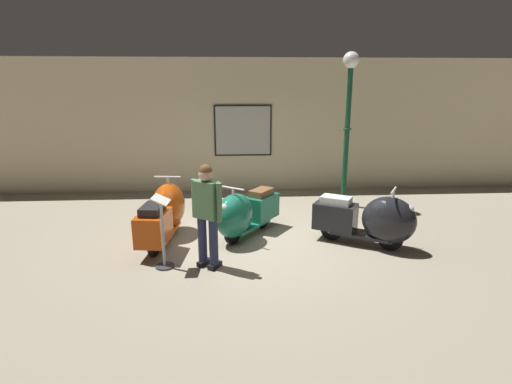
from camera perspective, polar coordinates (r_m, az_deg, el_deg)
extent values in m
plane|color=gray|center=(6.82, -0.53, -7.35)|extent=(60.00, 60.00, 0.00)
cube|color=beige|center=(9.98, -1.69, 9.39)|extent=(18.00, 0.20, 3.22)
cube|color=black|center=(9.87, -1.87, 8.75)|extent=(1.40, 0.03, 1.24)
cube|color=#B2B2AD|center=(9.85, -1.86, 8.74)|extent=(1.32, 0.01, 1.16)
cylinder|color=black|center=(7.41, -12.11, -4.07)|extent=(0.13, 0.43, 0.43)
cylinder|color=silver|center=(7.41, -12.11, -4.07)|extent=(0.12, 0.20, 0.19)
cylinder|color=black|center=(6.50, -14.37, -6.97)|extent=(0.13, 0.43, 0.43)
cylinder|color=silver|center=(6.50, -14.37, -6.97)|extent=(0.12, 0.20, 0.19)
cube|color=#C6470F|center=(6.96, -13.15, -5.59)|extent=(0.50, 1.05, 0.05)
ellipsoid|color=#C6470F|center=(7.27, -12.34, -1.95)|extent=(0.65, 0.95, 0.81)
cube|color=#C6470F|center=(6.46, -14.40, -4.91)|extent=(0.51, 0.77, 0.47)
cube|color=black|center=(6.37, -14.57, -2.39)|extent=(0.35, 0.54, 0.13)
sphere|color=silver|center=(7.49, -11.85, 0.35)|extent=(0.16, 0.16, 0.16)
cylinder|color=silver|center=(7.20, -12.44, 0.95)|extent=(0.05, 0.05, 0.30)
cylinder|color=silver|center=(7.17, -12.51, 2.11)|extent=(0.47, 0.09, 0.03)
cylinder|color=black|center=(6.77, -3.29, -5.76)|extent=(0.30, 0.36, 0.39)
cylinder|color=silver|center=(6.77, -3.29, -5.76)|extent=(0.18, 0.20, 0.18)
cylinder|color=black|center=(7.50, 0.91, -3.62)|extent=(0.30, 0.36, 0.39)
cylinder|color=silver|center=(7.50, 0.91, -3.62)|extent=(0.18, 0.20, 0.18)
cube|color=#196B51|center=(7.13, -1.08, -4.79)|extent=(0.84, 0.96, 0.05)
ellipsoid|color=#196B51|center=(6.71, -3.08, -3.39)|extent=(0.90, 0.97, 0.75)
cube|color=#196B51|center=(7.40, 0.76, -2.11)|extent=(0.71, 0.77, 0.43)
cube|color=brown|center=(7.32, 0.76, -0.05)|extent=(0.50, 0.54, 0.12)
sphere|color=silver|center=(6.43, -4.55, -2.31)|extent=(0.15, 0.15, 0.15)
cylinder|color=silver|center=(6.59, -3.28, -0.63)|extent=(0.04, 0.04, 0.28)
cylinder|color=silver|center=(6.55, -3.29, 0.53)|extent=(0.37, 0.28, 0.03)
cylinder|color=black|center=(6.86, 18.63, -6.20)|extent=(0.39, 0.28, 0.41)
cylinder|color=silver|center=(6.86, 18.63, -6.20)|extent=(0.21, 0.18, 0.18)
cylinder|color=black|center=(7.05, 10.82, -5.09)|extent=(0.39, 0.28, 0.41)
cylinder|color=silver|center=(7.05, 10.82, -5.09)|extent=(0.21, 0.18, 0.18)
cube|color=black|center=(6.94, 14.66, -5.81)|extent=(1.02, 0.81, 0.05)
ellipsoid|color=black|center=(6.77, 18.41, -3.85)|extent=(1.01, 0.90, 0.78)
cube|color=black|center=(6.96, 11.23, -3.40)|extent=(0.81, 0.71, 0.45)
cube|color=silver|center=(6.88, 11.35, -1.14)|extent=(0.57, 0.50, 0.12)
sphere|color=silver|center=(6.68, 20.99, -2.43)|extent=(0.15, 0.15, 0.15)
cylinder|color=silver|center=(6.66, 18.92, -0.98)|extent=(0.04, 0.04, 0.29)
cylinder|color=silver|center=(6.63, 19.03, 0.21)|extent=(0.26, 0.40, 0.03)
cube|color=silver|center=(7.03, 18.73, -3.61)|extent=(0.60, 0.36, 0.02)
cylinder|color=#144728|center=(9.07, 12.29, -1.33)|extent=(0.28, 0.28, 0.18)
cylinder|color=#144728|center=(8.78, 12.82, 7.87)|extent=(0.11, 0.11, 2.75)
torus|color=#144728|center=(8.76, 12.87, 8.76)|extent=(0.19, 0.19, 0.04)
sphere|color=white|center=(8.73, 13.43, 17.84)|extent=(0.34, 0.34, 0.34)
cube|color=black|center=(5.99, -5.86, -10.39)|extent=(0.21, 0.25, 0.07)
cylinder|color=#23284C|center=(5.80, -6.08, -6.72)|extent=(0.13, 0.13, 0.76)
cube|color=black|center=(6.10, -7.42, -9.92)|extent=(0.21, 0.25, 0.07)
cylinder|color=#23284C|center=(5.92, -7.67, -6.31)|extent=(0.13, 0.13, 0.76)
cube|color=#4C724C|center=(5.68, -7.07, -1.10)|extent=(0.40, 0.35, 0.54)
cylinder|color=#4C724C|center=(5.55, -5.29, -1.52)|extent=(0.08, 0.08, 0.56)
cylinder|color=#4C724C|center=(5.81, -8.76, -0.87)|extent=(0.08, 0.08, 0.56)
sphere|color=tan|center=(5.59, -7.19, 2.52)|extent=(0.20, 0.20, 0.20)
sphere|color=brown|center=(5.58, -7.20, 2.98)|extent=(0.19, 0.19, 0.19)
cylinder|color=#333338|center=(6.14, -12.86, -10.26)|extent=(0.28, 0.28, 0.02)
cylinder|color=#A5A5AD|center=(5.95, -13.14, -5.85)|extent=(0.04, 0.04, 0.99)
cube|color=silver|center=(5.79, -13.45, -1.08)|extent=(0.25, 0.34, 0.12)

